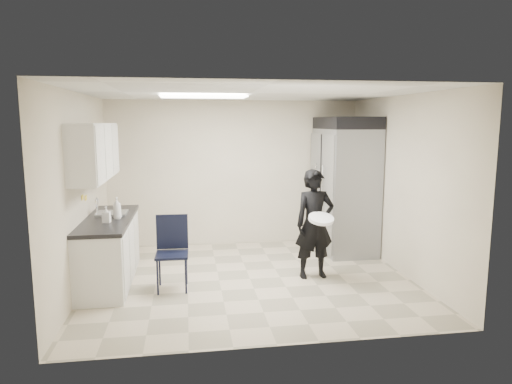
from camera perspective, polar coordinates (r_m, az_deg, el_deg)
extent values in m
plane|color=#B6A88F|center=(6.62, -0.76, -10.80)|extent=(4.50, 4.50, 0.00)
plane|color=silver|center=(6.25, -0.81, 12.26)|extent=(4.50, 4.50, 0.00)
plane|color=beige|center=(8.28, -2.69, 2.38)|extent=(4.50, 0.00, 4.50)
plane|color=beige|center=(6.40, -21.15, -0.07)|extent=(0.00, 4.00, 4.00)
plane|color=beige|center=(6.98, 17.84, 0.78)|extent=(0.00, 4.00, 4.00)
cube|color=white|center=(6.60, -6.58, 11.76)|extent=(1.20, 0.60, 0.02)
cube|color=silver|center=(6.72, -17.86, -7.11)|extent=(0.60, 1.90, 0.86)
cube|color=black|center=(6.61, -18.04, -3.31)|extent=(0.64, 1.95, 0.05)
cube|color=gray|center=(6.85, -17.54, -3.00)|extent=(0.42, 0.40, 0.14)
cylinder|color=silver|center=(6.86, -19.24, -1.79)|extent=(0.02, 0.02, 0.24)
cube|color=silver|center=(6.51, -19.52, 4.80)|extent=(0.35, 1.80, 0.75)
cube|color=black|center=(7.66, -18.33, 3.84)|extent=(0.22, 0.30, 0.35)
cube|color=yellow|center=(6.51, -20.87, -0.64)|extent=(0.00, 0.12, 0.07)
cube|color=yellow|center=(6.71, -20.50, -0.70)|extent=(0.00, 0.12, 0.07)
cube|color=gray|center=(8.01, 11.01, 0.21)|extent=(0.80, 1.35, 2.10)
cube|color=black|center=(7.93, 11.25, 8.46)|extent=(0.80, 1.35, 0.20)
cube|color=black|center=(6.19, -10.46, -7.72)|extent=(0.43, 0.43, 0.95)
imported|color=black|center=(6.55, 7.32, -3.99)|extent=(0.60, 0.43, 1.56)
cylinder|color=white|center=(6.30, 8.15, -3.32)|extent=(0.38, 0.38, 0.04)
imported|color=silver|center=(6.48, -16.98, -1.93)|extent=(0.12, 0.12, 0.30)
imported|color=silver|center=(6.29, -18.21, -2.69)|extent=(0.10, 0.11, 0.21)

